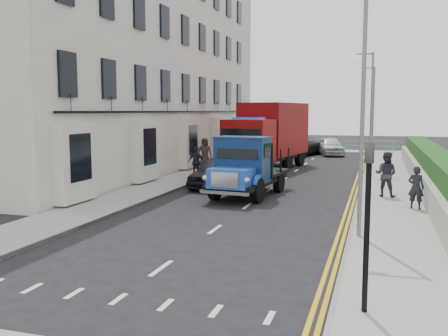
# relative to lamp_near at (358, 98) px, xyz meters

# --- Properties ---
(ground) EXTENTS (120.00, 120.00, 0.00)m
(ground) POSITION_rel_lamp_near_xyz_m (-4.18, 2.00, -4.00)
(ground) COLOR black
(ground) RESTS_ON ground
(pavement_west) EXTENTS (2.40, 38.00, 0.12)m
(pavement_west) POSITION_rel_lamp_near_xyz_m (-9.38, 11.00, -3.94)
(pavement_west) COLOR gray
(pavement_west) RESTS_ON ground
(pavement_east) EXTENTS (2.60, 38.00, 0.12)m
(pavement_east) POSITION_rel_lamp_near_xyz_m (1.12, 11.00, -3.94)
(pavement_east) COLOR gray
(pavement_east) RESTS_ON ground
(promenade) EXTENTS (30.00, 2.50, 0.12)m
(promenade) POSITION_rel_lamp_near_xyz_m (-4.18, 31.00, -3.94)
(promenade) COLOR gray
(promenade) RESTS_ON ground
(sea_plane) EXTENTS (120.00, 120.00, 0.00)m
(sea_plane) POSITION_rel_lamp_near_xyz_m (-4.18, 62.00, -4.00)
(sea_plane) COLOR slate
(sea_plane) RESTS_ON ground
(terrace_west) EXTENTS (6.31, 30.20, 14.25)m
(terrace_west) POSITION_rel_lamp_near_xyz_m (-13.65, 15.00, 3.17)
(terrace_west) COLOR silver
(terrace_west) RESTS_ON ground
(garden_east) EXTENTS (1.45, 28.00, 1.75)m
(garden_east) POSITION_rel_lamp_near_xyz_m (3.03, 11.00, -3.10)
(garden_east) COLOR #B2AD9E
(garden_east) RESTS_ON ground
(seafront_railing) EXTENTS (13.00, 0.08, 1.11)m
(seafront_railing) POSITION_rel_lamp_near_xyz_m (-4.18, 30.20, -3.42)
(seafront_railing) COLOR #59B2A5
(seafront_railing) RESTS_ON ground
(lamp_near) EXTENTS (1.23, 0.18, 7.00)m
(lamp_near) POSITION_rel_lamp_near_xyz_m (0.00, 0.00, 0.00)
(lamp_near) COLOR slate
(lamp_near) RESTS_ON ground
(lamp_mid) EXTENTS (1.23, 0.18, 7.00)m
(lamp_mid) POSITION_rel_lamp_near_xyz_m (0.00, 16.00, 0.00)
(lamp_mid) COLOR slate
(lamp_mid) RESTS_ON ground
(lamp_far) EXTENTS (1.23, 0.18, 7.00)m
(lamp_far) POSITION_rel_lamp_near_xyz_m (0.00, 26.00, 0.00)
(lamp_far) COLOR slate
(lamp_far) RESTS_ON ground
(traffic_signal) EXTENTS (0.16, 0.20, 3.10)m
(traffic_signal) POSITION_rel_lamp_near_xyz_m (0.42, -5.50, -1.92)
(traffic_signal) COLOR black
(traffic_signal) RESTS_ON ground
(bedford_lorry) EXTENTS (2.62, 5.56, 2.55)m
(bedford_lorry) POSITION_rel_lamp_near_xyz_m (-4.77, 5.71, -2.82)
(bedford_lorry) COLOR black
(bedford_lorry) RESTS_ON ground
(red_lorry) EXTENTS (3.98, 8.24, 4.14)m
(red_lorry) POSITION_rel_lamp_near_xyz_m (-5.97, 16.30, -1.79)
(red_lorry) COLOR black
(red_lorry) RESTS_ON ground
(parked_car_front) EXTENTS (1.84, 4.35, 1.47)m
(parked_car_front) POSITION_rel_lamp_near_xyz_m (-6.83, 8.31, -3.26)
(parked_car_front) COLOR black
(parked_car_front) RESTS_ON ground
(parked_car_mid) EXTENTS (1.57, 3.85, 1.24)m
(parked_car_mid) POSITION_rel_lamp_near_xyz_m (-7.78, 14.00, -3.38)
(parked_car_mid) COLOR #596EBF
(parked_car_mid) RESTS_ON ground
(parked_car_rear) EXTENTS (1.99, 4.75, 1.37)m
(parked_car_rear) POSITION_rel_lamp_near_xyz_m (-7.78, 19.09, -3.31)
(parked_car_rear) COLOR silver
(parked_car_rear) RESTS_ON ground
(seafront_car_left) EXTENTS (3.91, 6.10, 1.57)m
(seafront_car_left) POSITION_rel_lamp_near_xyz_m (-5.56, 27.08, -3.21)
(seafront_car_left) COLOR black
(seafront_car_left) RESTS_ON ground
(seafront_car_right) EXTENTS (2.90, 4.72, 1.50)m
(seafront_car_right) POSITION_rel_lamp_near_xyz_m (-3.20, 27.46, -3.25)
(seafront_car_right) COLOR silver
(seafront_car_right) RESTS_ON ground
(pedestrian_east_near) EXTENTS (0.64, 0.51, 1.55)m
(pedestrian_east_near) POSITION_rel_lamp_near_xyz_m (1.92, 4.71, -3.10)
(pedestrian_east_near) COLOR black
(pedestrian_east_near) RESTS_ON pavement_east
(pedestrian_east_far) EXTENTS (1.07, 0.93, 1.87)m
(pedestrian_east_far) POSITION_rel_lamp_near_xyz_m (0.91, 7.11, -2.94)
(pedestrian_east_far) COLOR #2F2B35
(pedestrian_east_far) RESTS_ON pavement_east
(pedestrian_west_near) EXTENTS (0.99, 0.46, 1.65)m
(pedestrian_west_near) POSITION_rel_lamp_near_xyz_m (-8.58, 10.27, -3.05)
(pedestrian_west_near) COLOR black
(pedestrian_west_near) RESTS_ON pavement_west
(pedestrian_west_far) EXTENTS (0.96, 0.69, 1.84)m
(pedestrian_west_far) POSITION_rel_lamp_near_xyz_m (-9.81, 15.07, -2.96)
(pedestrian_west_far) COLOR #3A322A
(pedestrian_west_far) RESTS_ON pavement_west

